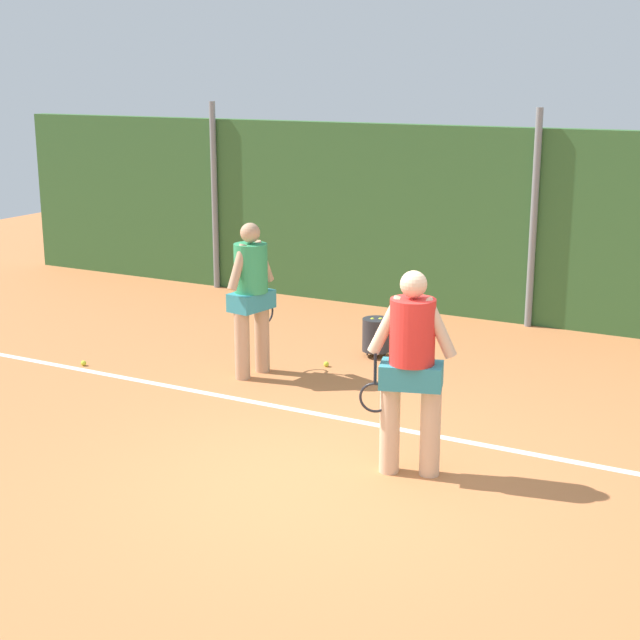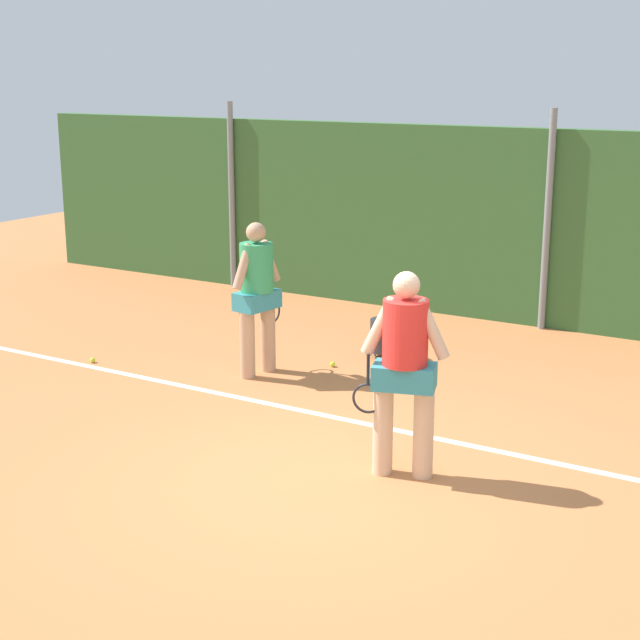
% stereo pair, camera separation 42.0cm
% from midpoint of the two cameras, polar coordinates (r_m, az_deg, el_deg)
% --- Properties ---
extents(ground_plane, '(28.53, 28.53, 0.00)m').
position_cam_midpoint_polar(ground_plane, '(10.21, 6.73, -5.82)').
color(ground_plane, '#C67542').
extents(hedge_fence_backdrop, '(18.54, 0.25, 2.78)m').
position_cam_midpoint_polar(hedge_fence_backdrop, '(13.87, 14.39, 5.22)').
color(hedge_fence_backdrop, '#386633').
rests_on(hedge_fence_backdrop, ground_plane).
extents(fence_post_left, '(0.10, 0.10, 3.06)m').
position_cam_midpoint_polar(fence_post_left, '(16.03, -4.51, 7.36)').
color(fence_post_left, gray).
rests_on(fence_post_left, ground_plane).
extents(fence_post_center, '(0.10, 0.10, 3.06)m').
position_cam_midpoint_polar(fence_post_center, '(13.69, 14.21, 5.71)').
color(fence_post_center, gray).
rests_on(fence_post_center, ground_plane).
extents(court_baseline_paint, '(13.55, 0.10, 0.01)m').
position_cam_midpoint_polar(court_baseline_paint, '(9.86, 5.75, -6.53)').
color(court_baseline_paint, white).
rests_on(court_baseline_paint, ground_plane).
extents(player_foreground_near, '(0.81, 0.47, 1.88)m').
position_cam_midpoint_polar(player_foreground_near, '(8.49, 6.44, -2.59)').
color(player_foreground_near, beige).
rests_on(player_foreground_near, ground_plane).
extents(player_midcourt, '(0.40, 0.84, 1.84)m').
position_cam_midpoint_polar(player_midcourt, '(11.33, -2.70, 1.76)').
color(player_midcourt, tan).
rests_on(player_midcourt, ground_plane).
extents(ball_hopper, '(0.36, 0.36, 0.51)m').
position_cam_midpoint_polar(ball_hopper, '(12.20, 4.81, -0.92)').
color(ball_hopper, '#2D2D33').
rests_on(ball_hopper, ground_plane).
extents(tennis_ball_0, '(0.07, 0.07, 0.07)m').
position_cam_midpoint_polar(tennis_ball_0, '(11.85, 1.77, -2.65)').
color(tennis_ball_0, '#CCDB33').
rests_on(tennis_ball_0, ground_plane).
extents(tennis_ball_1, '(0.07, 0.07, 0.07)m').
position_cam_midpoint_polar(tennis_ball_1, '(12.29, -12.41, -2.35)').
color(tennis_ball_1, '#CCDB33').
rests_on(tennis_ball_1, ground_plane).
extents(tennis_ball_5, '(0.07, 0.07, 0.07)m').
position_cam_midpoint_polar(tennis_ball_5, '(11.14, 7.19, -3.90)').
color(tennis_ball_5, '#CCDB33').
rests_on(tennis_ball_5, ground_plane).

